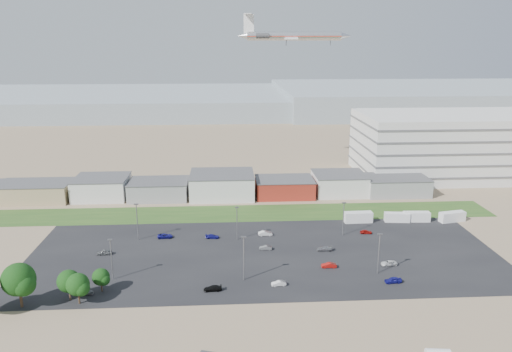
{
  "coord_description": "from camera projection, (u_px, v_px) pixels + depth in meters",
  "views": [
    {
      "loc": [
        -4.25,
        -98.06,
        52.66
      ],
      "look_at": [
        3.02,
        22.0,
        20.3
      ],
      "focal_mm": 35.0,
      "sensor_mm": 36.0,
      "label": 1
    }
  ],
  "objects": [
    {
      "name": "parked_car_0",
      "position": [
        389.0,
        263.0,
        121.47
      ],
      "size": [
        4.2,
        2.37,
        1.11
      ],
      "primitive_type": "imported",
      "rotation": [
        0.0,
        0.0,
        -1.43
      ],
      "color": "silver",
      "rests_on": "ground"
    },
    {
      "name": "lightpole_front_l",
      "position": [
        112.0,
        259.0,
        113.23
      ],
      "size": [
        1.16,
        0.48,
        9.82
      ],
      "primitive_type": null,
      "color": "slate",
      "rests_on": "ground"
    },
    {
      "name": "parked_car_12",
      "position": [
        324.0,
        249.0,
        129.95
      ],
      "size": [
        4.12,
        1.88,
        1.17
      ],
      "primitive_type": "imported",
      "rotation": [
        0.0,
        0.0,
        -1.63
      ],
      "color": "#A5A5AA",
      "rests_on": "ground"
    },
    {
      "name": "tree_near",
      "position": [
        101.0,
        279.0,
        108.11
      ],
      "size": [
        4.03,
        4.03,
        6.04
      ],
      "primitive_type": null,
      "color": "black",
      "rests_on": "ground"
    },
    {
      "name": "box_trailer_c",
      "position": [
        417.0,
        217.0,
        151.18
      ],
      "size": [
        7.94,
        2.84,
        2.93
      ],
      "primitive_type": null,
      "rotation": [
        0.0,
        0.0,
        -0.05
      ],
      "color": "silver",
      "rests_on": "ground"
    },
    {
      "name": "hills_backdrop",
      "position": [
        279.0,
        102.0,
        413.24
      ],
      "size": [
        700.0,
        200.0,
        9.0
      ],
      "primitive_type": null,
      "color": "gray",
      "rests_on": "ground"
    },
    {
      "name": "parked_car_10",
      "position": [
        85.0,
        292.0,
        107.45
      ],
      "size": [
        3.82,
        1.6,
        1.1
      ],
      "primitive_type": "imported",
      "rotation": [
        0.0,
        0.0,
        1.59
      ],
      "color": "#595B5E",
      "rests_on": "ground"
    },
    {
      "name": "lightpole_back_l",
      "position": [
        137.0,
        222.0,
        136.12
      ],
      "size": [
        1.22,
        0.51,
        10.36
      ],
      "primitive_type": null,
      "color": "slate",
      "rests_on": "ground"
    },
    {
      "name": "parked_car_13",
      "position": [
        279.0,
        283.0,
        111.35
      ],
      "size": [
        3.41,
        1.44,
        1.1
      ],
      "primitive_type": "imported",
      "rotation": [
        0.0,
        0.0,
        -1.48
      ],
      "color": "silver",
      "rests_on": "ground"
    },
    {
      "name": "parking_lot",
      "position": [
        264.0,
        254.0,
        128.02
      ],
      "size": [
        120.0,
        50.0,
        0.01
      ],
      "primitive_type": "cube",
      "color": "black",
      "rests_on": "ground"
    },
    {
      "name": "parked_car_6",
      "position": [
        212.0,
        236.0,
        138.28
      ],
      "size": [
        3.9,
        1.89,
        1.09
      ],
      "primitive_type": "imported",
      "rotation": [
        0.0,
        0.0,
        1.47
      ],
      "color": "navy",
      "rests_on": "ground"
    },
    {
      "name": "parked_car_8",
      "position": [
        366.0,
        232.0,
        141.6
      ],
      "size": [
        3.4,
        1.59,
        1.12
      ],
      "primitive_type": "imported",
      "rotation": [
        0.0,
        0.0,
        1.49
      ],
      "color": "#9D120E",
      "rests_on": "ground"
    },
    {
      "name": "lightpole_back_r",
      "position": [
        343.0,
        219.0,
        139.34
      ],
      "size": [
        1.14,
        0.47,
        9.68
      ],
      "primitive_type": null,
      "color": "slate",
      "rests_on": "ground"
    },
    {
      "name": "tree_right",
      "position": [
        78.0,
        287.0,
        102.84
      ],
      "size": [
        5.09,
        5.09,
        7.64
      ],
      "primitive_type": null,
      "color": "black",
      "rests_on": "ground"
    },
    {
      "name": "tree_left",
      "position": [
        19.0,
        283.0,
        101.1
      ],
      "size": [
        7.24,
        7.24,
        10.86
      ],
      "primitive_type": null,
      "color": "black",
      "rests_on": "ground"
    },
    {
      "name": "parked_car_11",
      "position": [
        265.0,
        233.0,
        140.18
      ],
      "size": [
        4.02,
        1.58,
        1.3
      ],
      "primitive_type": "imported",
      "rotation": [
        0.0,
        0.0,
        1.62
      ],
      "color": "silver",
      "rests_on": "ground"
    },
    {
      "name": "grass_strip",
      "position": [
        241.0,
        213.0,
        158.57
      ],
      "size": [
        160.0,
        16.0,
        0.02
      ],
      "primitive_type": "cube",
      "color": "#274E1D",
      "rests_on": "ground"
    },
    {
      "name": "parked_car_5",
      "position": [
        104.0,
        252.0,
        127.62
      ],
      "size": [
        3.84,
        1.7,
        1.28
      ],
      "primitive_type": "imported",
      "rotation": [
        0.0,
        0.0,
        -1.52
      ],
      "color": "#595B5E",
      "rests_on": "ground"
    },
    {
      "name": "parked_car_2",
      "position": [
        393.0,
        280.0,
        112.64
      ],
      "size": [
        3.97,
        1.83,
        1.32
      ],
      "primitive_type": "imported",
      "rotation": [
        0.0,
        0.0,
        -1.5
      ],
      "color": "navy",
      "rests_on": "ground"
    },
    {
      "name": "building_row",
      "position": [
        191.0,
        186.0,
        174.85
      ],
      "size": [
        170.0,
        20.0,
        8.0
      ],
      "primitive_type": null,
      "color": "silver",
      "rests_on": "ground"
    },
    {
      "name": "parked_car_3",
      "position": [
        213.0,
        288.0,
        109.04
      ],
      "size": [
        4.06,
        1.82,
        1.16
      ],
      "primitive_type": "imported",
      "rotation": [
        0.0,
        0.0,
        -1.52
      ],
      "color": "black",
      "rests_on": "ground"
    },
    {
      "name": "parked_car_1",
      "position": [
        329.0,
        265.0,
        120.26
      ],
      "size": [
        3.71,
        1.42,
        1.21
      ],
      "primitive_type": "imported",
      "rotation": [
        0.0,
        0.0,
        -1.61
      ],
      "color": "#9D120E",
      "rests_on": "ground"
    },
    {
      "name": "parking_garage",
      "position": [
        459.0,
        145.0,
        202.03
      ],
      "size": [
        80.0,
        40.0,
        25.0
      ],
      "primitive_type": "cube",
      "color": "silver",
      "rests_on": "ground"
    },
    {
      "name": "ground",
      "position": [
        248.0,
        292.0,
        108.45
      ],
      "size": [
        700.0,
        700.0,
        0.0
      ],
      "primitive_type": "plane",
      "color": "#816C52",
      "rests_on": "ground"
    },
    {
      "name": "lightpole_front_r",
      "position": [
        379.0,
        254.0,
        116.11
      ],
      "size": [
        1.17,
        0.49,
        9.94
      ],
      "primitive_type": null,
      "color": "slate",
      "rests_on": "ground"
    },
    {
      "name": "lightpole_back_m",
      "position": [
        237.0,
        223.0,
        136.38
      ],
      "size": [
        1.11,
        0.46,
        9.41
      ],
      "primitive_type": null,
      "color": "slate",
      "rests_on": "ground"
    },
    {
      "name": "parked_car_9",
      "position": [
        165.0,
        236.0,
        138.47
      ],
      "size": [
        4.33,
        2.18,
        1.17
      ],
      "primitive_type": "imported",
      "rotation": [
        0.0,
        0.0,
        1.63
      ],
      "color": "navy",
      "rests_on": "ground"
    },
    {
      "name": "box_trailer_a",
      "position": [
        358.0,
        217.0,
        150.4
      ],
      "size": [
        8.52,
        2.93,
        3.16
      ],
      "primitive_type": null,
      "rotation": [
        0.0,
        0.0,
        0.04
      ],
      "color": "silver",
      "rests_on": "ground"
    },
    {
      "name": "parked_car_7",
      "position": [
        266.0,
        248.0,
        130.68
      ],
      "size": [
        3.47,
        1.57,
        1.11
      ],
      "primitive_type": "imported",
      "rotation": [
        0.0,
        0.0,
        -1.69
      ],
      "color": "#595B5E",
      "rests_on": "ground"
    },
    {
      "name": "airliner",
      "position": [
        294.0,
        36.0,
        200.82
      ],
      "size": [
        49.74,
        37.17,
        13.59
      ],
      "primitive_type": null,
      "rotation": [
        0.0,
        0.0,
        -0.13
      ],
      "color": "silver"
    },
    {
      "name": "box_trailer_d",
      "position": [
        452.0,
        217.0,
        151.05
      ],
      "size": [
        8.31,
        4.08,
        2.99
      ],
      "primitive_type": null,
      "rotation": [
        0.0,
        0.0,
        0.21
      ],
      "color": "silver",
      "rests_on": "ground"
    },
    {
      "name": "lightpole_front_m",
      "position": [
        244.0,
        258.0,
        112.83
      ],
      "size": [
        1.25,
        0.52,
        10.6
      ],
      "primitive_type": null,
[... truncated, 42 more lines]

